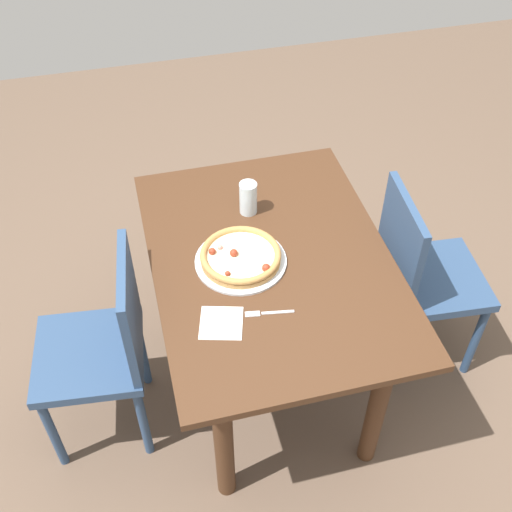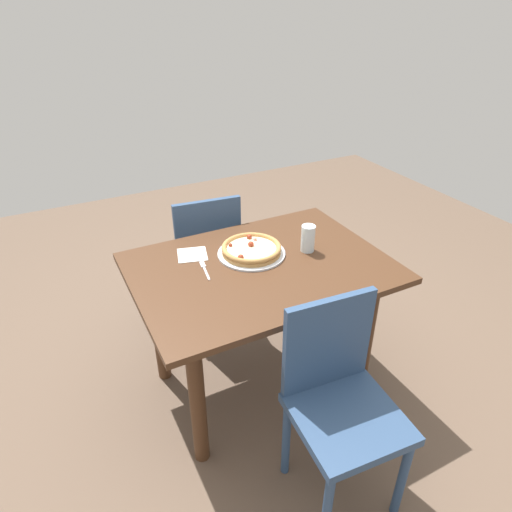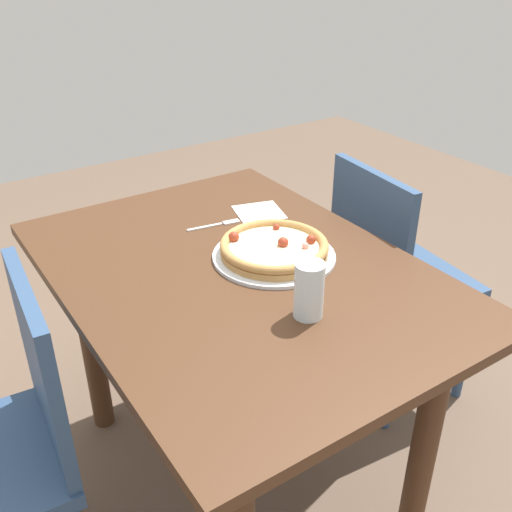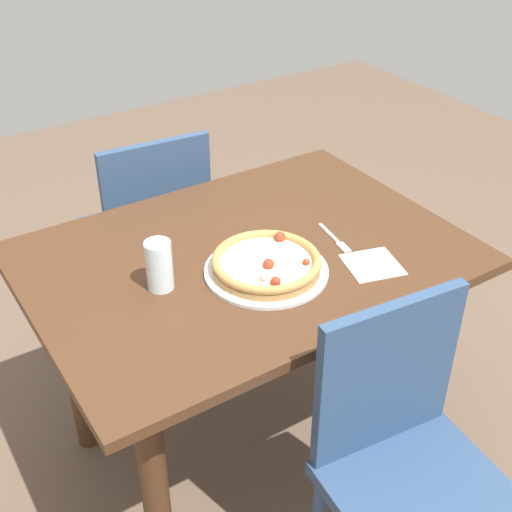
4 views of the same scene
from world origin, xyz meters
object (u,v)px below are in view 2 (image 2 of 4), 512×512
Objects in this scene: drinking_glass at (308,238)px; dining_table at (261,289)px; plate at (251,253)px; fork at (205,269)px; napkin at (192,255)px; chair_near at (340,398)px; pizza at (251,249)px; chair_far at (205,254)px.

dining_table is at bearing -175.89° from drinking_glass.
plate is (0.01, 0.11, 0.14)m from dining_table.
drinking_glass reaches higher than fork.
napkin is (-0.52, 0.22, -0.07)m from drinking_glass.
fork is (-0.26, 0.73, 0.26)m from chair_near.
dining_table is at bearing -43.27° from napkin.
fork is (-0.25, -0.02, -0.03)m from pizza.
plate is 1.14× the size of pizza.
plate is 0.29m from drinking_glass.
chair_far is (-0.04, 0.64, -0.13)m from dining_table.
chair_far is 0.53m from napkin.
drinking_glass reaches higher than plate.
chair_far is 0.61m from pizza.
chair_near is 0.79m from drinking_glass.
fork is at bearing -66.01° from chair_near.
dining_table is 1.33× the size of chair_near.
chair_far is at bearing -11.14° from fork.
chair_far is 6.63× the size of drinking_glass.
pizza is 0.28m from drinking_glass.
plate is at bearing -36.55° from pizza.
dining_table is 3.60× the size of plate.
chair_far is 0.77m from drinking_glass.
dining_table is at bearing -100.33° from fork.
napkin is (-0.00, 0.15, -0.00)m from fork.
chair_near is at bearing -73.38° from napkin.
dining_table is 0.34m from drinking_glass.
chair_far reaches higher than drinking_glass.
fork is at bearing -88.18° from napkin.
dining_table is 0.66m from chair_near.
pizza is at bearing 86.64° from dining_table.
napkin is at bearing 157.34° from drinking_glass.
plate reaches higher than napkin.
dining_table is 0.37m from napkin.
napkin is at bearing 10.88° from fork.
plate is at bearing 160.77° from drinking_glass.
chair_far reaches higher than pizza.
chair_near is 0.96m from napkin.
pizza is at bearing -78.69° from chair_far.
plate is at bearing -85.21° from chair_near.
plate is at bearing -78.65° from chair_far.
chair_far is at bearing -83.10° from chair_near.
pizza reaches higher than napkin.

